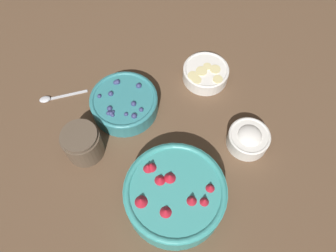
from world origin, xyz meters
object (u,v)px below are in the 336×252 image
(bowl_strawberries, at_px, (175,194))
(bowl_bananas, at_px, (206,73))
(bowl_cream, at_px, (249,138))
(jar_chocolate, at_px, (83,144))
(bowl_blueberries, at_px, (124,103))

(bowl_strawberries, relative_size, bowl_bananas, 1.79)
(bowl_cream, relative_size, jar_chocolate, 1.10)
(bowl_bananas, xyz_separation_m, bowl_cream, (-0.05, -0.23, 0.00))
(bowl_bananas, relative_size, jar_chocolate, 1.35)
(bowl_strawberries, height_order, bowl_blueberries, bowl_strawberries)
(bowl_strawberries, xyz_separation_m, bowl_blueberries, (0.04, 0.29, -0.01))
(bowl_strawberries, xyz_separation_m, bowl_cream, (0.25, 0.01, -0.02))
(bowl_bananas, distance_m, bowl_cream, 0.24)
(bowl_bananas, xyz_separation_m, jar_chocolate, (-0.40, -0.00, 0.02))
(bowl_blueberries, bearing_deg, bowl_strawberries, -98.54)
(jar_chocolate, bearing_deg, bowl_bananas, 0.08)
(bowl_strawberries, bearing_deg, bowl_bananas, 39.60)
(bowl_bananas, bearing_deg, bowl_strawberries, -140.40)
(bowl_strawberries, bearing_deg, bowl_cream, 2.30)
(bowl_bananas, relative_size, bowl_cream, 1.23)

